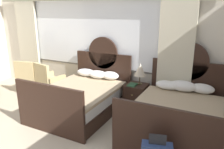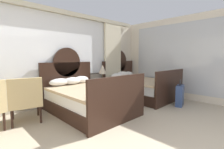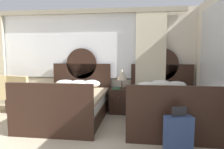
# 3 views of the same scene
# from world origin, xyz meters

# --- Properties ---
(wall_back_window) EXTENTS (6.86, 0.22, 2.70)m
(wall_back_window) POSITION_xyz_m (0.00, 4.15, 1.44)
(wall_back_window) COLOR beige
(wall_back_window) RESTS_ON ground_plane
(bed_near_window) EXTENTS (1.60, 2.16, 1.65)m
(bed_near_window) POSITION_xyz_m (0.41, 3.06, 0.36)
(bed_near_window) COLOR black
(bed_near_window) RESTS_ON ground_plane
(bed_near_mirror) EXTENTS (1.60, 2.16, 1.65)m
(bed_near_mirror) POSITION_xyz_m (2.56, 3.06, 0.36)
(bed_near_mirror) COLOR black
(bed_near_mirror) RESTS_ON ground_plane
(nightstand_between_beds) EXTENTS (0.49, 0.52, 0.62)m
(nightstand_between_beds) POSITION_xyz_m (1.49, 3.72, 0.31)
(nightstand_between_beds) COLOR black
(nightstand_between_beds) RESTS_ON ground_plane
(table_lamp_on_nightstand) EXTENTS (0.27, 0.27, 0.50)m
(table_lamp_on_nightstand) POSITION_xyz_m (1.54, 3.79, 0.97)
(table_lamp_on_nightstand) COLOR brown
(table_lamp_on_nightstand) RESTS_ON nightstand_between_beds
(book_on_nightstand) EXTENTS (0.18, 0.26, 0.03)m
(book_on_nightstand) POSITION_xyz_m (1.42, 3.62, 0.64)
(book_on_nightstand) COLOR #285133
(book_on_nightstand) RESTS_ON nightstand_between_beds
(armchair_by_window_left) EXTENTS (0.74, 0.74, 0.96)m
(armchair_by_window_left) POSITION_xyz_m (-0.93, 3.37, 0.51)
(armchair_by_window_left) COLOR tan
(armchair_by_window_left) RESTS_ON ground_plane
(suitcase_on_floor) EXTENTS (0.44, 0.28, 0.74)m
(suitcase_on_floor) POSITION_xyz_m (2.57, 1.65, 0.30)
(suitcase_on_floor) COLOR navy
(suitcase_on_floor) RESTS_ON ground_plane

